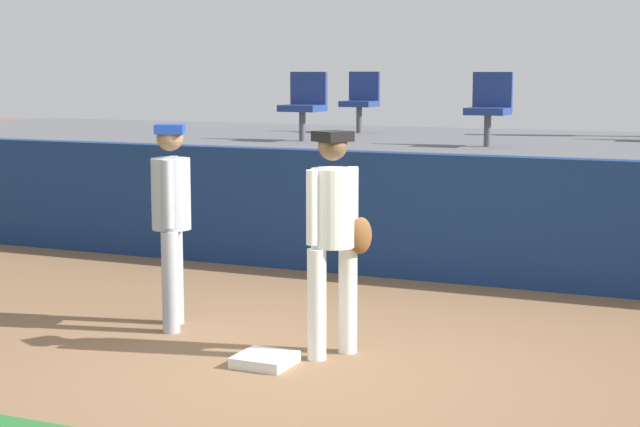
{
  "coord_description": "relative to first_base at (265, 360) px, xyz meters",
  "views": [
    {
      "loc": [
        3.1,
        -6.5,
        2.15
      ],
      "look_at": [
        -0.25,
        1.02,
        1.0
      ],
      "focal_mm": 57.55,
      "sensor_mm": 36.0,
      "label": 1
    }
  ],
  "objects": [
    {
      "name": "seat_front_center",
      "position": [
        0.36,
        4.92,
        1.72
      ],
      "size": [
        0.45,
        0.44,
        0.84
      ],
      "color": "#4C4C51",
      "rests_on": "bleacher_platform"
    },
    {
      "name": "seat_front_left",
      "position": [
        -1.95,
        4.92,
        1.73
      ],
      "size": [
        0.48,
        0.44,
        0.84
      ],
      "color": "#4C4C51",
      "rests_on": "bleacher_platform"
    },
    {
      "name": "ground_plane",
      "position": [
        0.25,
        -0.02,
        -0.04
      ],
      "size": [
        60.0,
        60.0,
        0.0
      ],
      "primitive_type": "plane",
      "color": "brown"
    },
    {
      "name": "first_base",
      "position": [
        0.0,
        0.0,
        0.0
      ],
      "size": [
        0.4,
        0.4,
        0.08
      ],
      "primitive_type": "cube",
      "color": "white",
      "rests_on": "ground_plane"
    },
    {
      "name": "field_wall",
      "position": [
        0.27,
        3.48,
        0.61
      ],
      "size": [
        18.0,
        0.26,
        1.31
      ],
      "color": "navy",
      "rests_on": "ground_plane"
    },
    {
      "name": "seat_back_left",
      "position": [
        -1.92,
        6.72,
        1.72
      ],
      "size": [
        0.44,
        0.44,
        0.84
      ],
      "color": "#4C4C51",
      "rests_on": "bleacher_platform"
    },
    {
      "name": "player_fielder_home",
      "position": [
        0.36,
        0.44,
        0.95
      ],
      "size": [
        0.49,
        0.47,
        1.71
      ],
      "rotation": [
        0.0,
        0.0,
        -2.04
      ],
      "color": "white",
      "rests_on": "ground_plane"
    },
    {
      "name": "player_runner_visitor",
      "position": [
        -1.21,
        0.67,
        0.95
      ],
      "size": [
        0.43,
        0.44,
        1.71
      ],
      "rotation": [
        0.0,
        0.0,
        -1.13
      ],
      "color": "#9EA3AD",
      "rests_on": "ground_plane"
    },
    {
      "name": "bleacher_platform",
      "position": [
        0.25,
        6.05,
        0.61
      ],
      "size": [
        18.0,
        4.8,
        1.29
      ],
      "primitive_type": "cube",
      "color": "#59595E",
      "rests_on": "ground_plane"
    }
  ]
}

